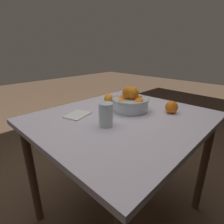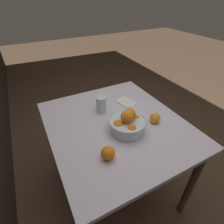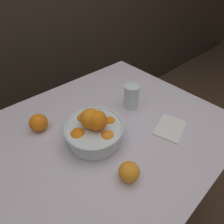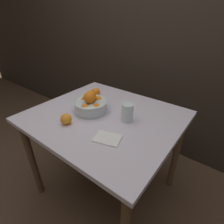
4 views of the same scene
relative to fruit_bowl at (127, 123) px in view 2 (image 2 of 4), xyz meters
name	(u,v)px [view 2 (image 2 of 4)]	position (x,y,z in m)	size (l,w,h in m)	color
ground_plane	(115,186)	(0.11, 0.02, -0.83)	(12.00, 12.00, 0.00)	#4C3828
dining_table	(116,133)	(0.11, 0.02, -0.16)	(1.01, 0.89, 0.77)	silver
fruit_bowl	(127,123)	(0.00, 0.00, 0.00)	(0.24, 0.24, 0.16)	silver
juice_glass	(101,105)	(0.27, 0.05, 0.00)	(0.07, 0.07, 0.12)	#F4A314
orange_loose_near_bowl	(108,153)	(-0.14, 0.21, -0.02)	(0.08, 0.08, 0.08)	orange
orange_loose_front	(155,118)	(-0.02, -0.21, -0.02)	(0.07, 0.07, 0.07)	orange
napkin	(126,102)	(0.29, -0.17, -0.05)	(0.15, 0.11, 0.01)	white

